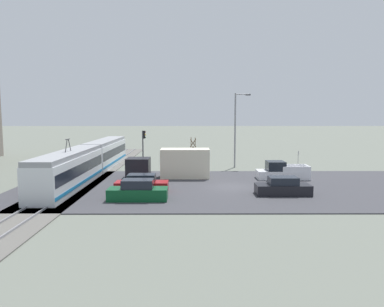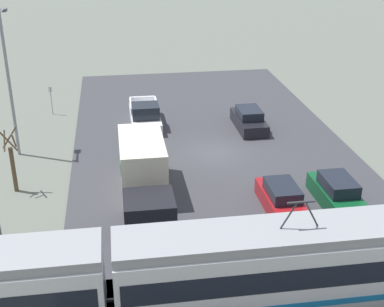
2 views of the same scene
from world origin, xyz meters
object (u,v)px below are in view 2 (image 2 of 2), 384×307
pickup_truck (145,117)px  box_truck (144,175)px  light_rail_tram (109,281)px  sedan_car_1 (282,200)px  no_parking_sign (51,98)px  sedan_car_0 (249,120)px  street_lamp_near_crossing (9,76)px  sedan_car_2 (337,194)px  street_tree (13,163)px

pickup_truck → box_truck: bearing=85.7°
light_rail_tram → sedan_car_1: size_ratio=6.48×
light_rail_tram → no_parking_sign: light_rail_tram is taller
pickup_truck → sedan_car_0: bearing=167.3°
sedan_car_0 → street_lamp_near_crossing: size_ratio=0.49×
light_rail_tram → sedan_car_0: bearing=-118.8°
box_truck → street_lamp_near_crossing: bearing=-44.1°
light_rail_tram → sedan_car_0: light_rail_tram is taller
box_truck → sedan_car_2: 10.41m
sedan_car_1 → street_tree: (14.18, -4.50, 1.03)m
sedan_car_2 → sedan_car_1: bearing=1.8°
street_lamp_near_crossing → pickup_truck: bearing=-157.1°
sedan_car_0 → sedan_car_2: (-1.86, 11.71, 0.05)m
light_rail_tram → pickup_truck: light_rail_tram is taller
no_parking_sign → sedan_car_2: bearing=133.6°
box_truck → no_parking_sign: (6.17, -14.77, -0.10)m
pickup_truck → street_tree: street_tree is taller
sedan_car_1 → pickup_truck: bearing=-65.3°
no_parking_sign → pickup_truck: bearing=152.1°
sedan_car_0 → sedan_car_1: 11.87m
pickup_truck → no_parking_sign: bearing=-27.9°
box_truck → pickup_truck: 11.11m
pickup_truck → sedan_car_2: bearing=124.7°
sedan_car_0 → pickup_truck: bearing=167.3°
pickup_truck → street_lamp_near_crossing: size_ratio=0.57×
box_truck → sedan_car_0: 12.52m
light_rail_tram → sedan_car_2: bearing=-150.5°
light_rail_tram → street_tree: bearing=-65.2°
street_lamp_near_crossing → no_parking_sign: bearing=-101.8°
pickup_truck → street_lamp_near_crossing: street_lamp_near_crossing is taller
box_truck → street_tree: (7.14, -2.08, 0.27)m
sedan_car_2 → street_tree: 17.84m
street_lamp_near_crossing → street_tree: bearing=95.9°
street_tree → no_parking_sign: bearing=-94.4°
street_tree → street_lamp_near_crossing: bearing=-84.1°
sedan_car_0 → light_rail_tram: bearing=-118.8°
sedan_car_2 → street_lamp_near_crossing: bearing=-28.8°
sedan_car_1 → street_lamp_near_crossing: bearing=-33.9°
sedan_car_1 → street_tree: street_tree is taller
pickup_truck → sedan_car_1: pickup_truck is taller
sedan_car_0 → sedan_car_1: (1.23, 11.81, 0.01)m
street_lamp_near_crossing → box_truck: bearing=135.9°
sedan_car_0 → street_lamp_near_crossing: bearing=-173.1°
pickup_truck → street_lamp_near_crossing: bearing=22.9°
light_rail_tram → no_parking_sign: (4.23, -23.93, -0.31)m
light_rail_tram → no_parking_sign: 24.30m
light_rail_tram → sedan_car_2: size_ratio=6.34×
box_truck → sedan_car_2: (-10.12, 2.33, -0.73)m
sedan_car_0 → street_lamp_near_crossing: 16.70m
light_rail_tram → street_lamp_near_crossing: bearing=-70.9°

